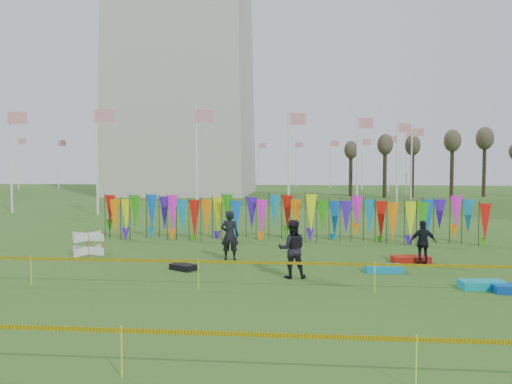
# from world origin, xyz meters

# --- Properties ---
(ground) EXTENTS (160.00, 160.00, 0.00)m
(ground) POSITION_xyz_m (0.00, 0.00, 0.00)
(ground) COLOR #2A4A14
(ground) RESTS_ON ground
(flagpole_ring) EXTENTS (57.40, 56.16, 8.00)m
(flagpole_ring) POSITION_xyz_m (-14.00, 48.00, 4.00)
(flagpole_ring) COLOR silver
(flagpole_ring) RESTS_ON ground
(banner_row) EXTENTS (18.64, 0.64, 2.13)m
(banner_row) POSITION_xyz_m (0.28, 8.35, 1.25)
(banner_row) COLOR black
(banner_row) RESTS_ON ground
(caution_tape_near) EXTENTS (26.00, 0.02, 0.90)m
(caution_tape_near) POSITION_xyz_m (-0.22, -1.21, 0.78)
(caution_tape_near) COLOR yellow
(caution_tape_near) RESTS_ON ground
(caution_tape_far) EXTENTS (26.00, 0.02, 0.90)m
(caution_tape_far) POSITION_xyz_m (-0.22, -7.39, 0.78)
(caution_tape_far) COLOR yellow
(caution_tape_far) RESTS_ON ground
(box_kite) EXTENTS (0.82, 0.82, 0.92)m
(box_kite) POSITION_xyz_m (-7.66, 3.95, 0.46)
(box_kite) COLOR red
(box_kite) RESTS_ON ground
(person_left) EXTENTS (0.70, 0.51, 1.92)m
(person_left) POSITION_xyz_m (-1.74, 3.37, 0.96)
(person_left) COLOR black
(person_left) RESTS_ON ground
(person_mid) EXTENTS (0.97, 0.66, 1.89)m
(person_mid) POSITION_xyz_m (0.72, 0.52, 0.94)
(person_mid) COLOR black
(person_mid) RESTS_ON ground
(person_right) EXTENTS (0.99, 0.60, 1.64)m
(person_right) POSITION_xyz_m (5.44, 3.04, 0.82)
(person_right) COLOR black
(person_right) RESTS_ON ground
(kite_bag_turquoise) EXTENTS (1.28, 0.71, 0.25)m
(kite_bag_turquoise) POSITION_xyz_m (3.81, 1.68, 0.12)
(kite_bag_turquoise) COLOR #0D91CD
(kite_bag_turquoise) RESTS_ON ground
(kite_bag_red) EXTENTS (1.45, 0.84, 0.25)m
(kite_bag_red) POSITION_xyz_m (5.10, 3.44, 0.13)
(kite_bag_red) COLOR #B0190B
(kite_bag_red) RESTS_ON ground
(kite_bag_black) EXTENTS (1.02, 0.90, 0.20)m
(kite_bag_black) POSITION_xyz_m (-3.09, 1.39, 0.10)
(kite_bag_black) COLOR black
(kite_bag_black) RESTS_ON ground
(kite_bag_teal) EXTENTS (1.31, 0.71, 0.24)m
(kite_bag_teal) POSITION_xyz_m (6.32, -0.46, 0.12)
(kite_bag_teal) COLOR #0C9DAD
(kite_bag_teal) RESTS_ON ground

